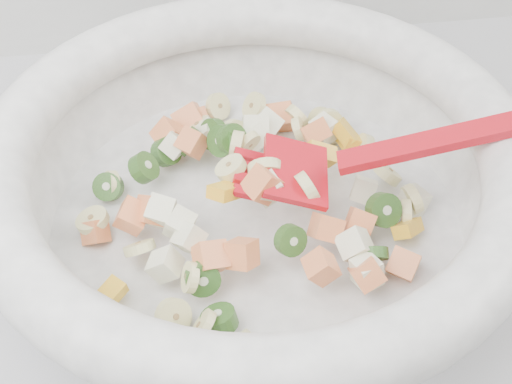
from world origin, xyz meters
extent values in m
cylinder|color=white|center=(0.08, 1.43, 0.91)|extent=(0.35, 0.35, 0.02)
torus|color=white|center=(0.08, 1.43, 0.99)|extent=(0.43, 0.43, 0.05)
cylinder|color=beige|center=(0.13, 1.53, 0.94)|extent=(0.03, 0.03, 0.03)
cylinder|color=beige|center=(0.06, 1.56, 0.93)|extent=(0.03, 0.03, 0.03)
cylinder|color=beige|center=(0.19, 1.45, 0.93)|extent=(0.03, 0.03, 0.03)
cylinder|color=beige|center=(0.13, 1.51, 0.94)|extent=(0.02, 0.02, 0.02)
cylinder|color=beige|center=(0.08, 1.43, 0.97)|extent=(0.03, 0.02, 0.03)
cylinder|color=beige|center=(0.06, 1.29, 0.93)|extent=(0.03, 0.04, 0.04)
cylinder|color=beige|center=(0.00, 1.33, 0.93)|extent=(0.04, 0.03, 0.03)
cylinder|color=beige|center=(0.12, 1.45, 0.95)|extent=(0.03, 0.04, 0.03)
cylinder|color=beige|center=(0.16, 1.51, 0.93)|extent=(0.03, 0.03, 0.03)
cylinder|color=beige|center=(0.04, 1.53, 0.94)|extent=(0.03, 0.03, 0.03)
cylinder|color=beige|center=(-0.05, 1.43, 0.93)|extent=(0.04, 0.04, 0.02)
cylinder|color=beige|center=(0.08, 1.48, 0.96)|extent=(0.03, 0.02, 0.02)
cylinder|color=beige|center=(0.02, 1.31, 0.94)|extent=(0.03, 0.04, 0.04)
cylinder|color=beige|center=(0.06, 1.43, 0.97)|extent=(0.03, 0.03, 0.02)
cylinder|color=beige|center=(0.18, 1.49, 0.93)|extent=(0.02, 0.03, 0.03)
cylinder|color=beige|center=(0.02, 1.35, 0.95)|extent=(0.02, 0.03, 0.03)
cylinder|color=beige|center=(0.20, 1.40, 0.93)|extent=(0.01, 0.03, 0.03)
cylinder|color=beige|center=(0.16, 1.52, 0.94)|extent=(0.03, 0.02, 0.03)
cylinder|color=beige|center=(-0.04, 1.47, 0.93)|extent=(0.02, 0.03, 0.03)
cylinder|color=beige|center=(0.09, 1.55, 0.94)|extent=(0.03, 0.04, 0.03)
cylinder|color=beige|center=(0.15, 1.53, 0.93)|extent=(0.03, 0.02, 0.03)
cylinder|color=beige|center=(0.21, 1.41, 0.93)|extent=(0.02, 0.03, 0.03)
cylinder|color=beige|center=(-0.02, 1.39, 0.94)|extent=(0.03, 0.03, 0.03)
cylinder|color=beige|center=(0.07, 1.47, 0.96)|extent=(0.02, 0.03, 0.03)
cylinder|color=beige|center=(0.11, 1.41, 0.97)|extent=(0.02, 0.03, 0.03)
cylinder|color=beige|center=(0.07, 1.50, 0.95)|extent=(0.03, 0.03, 0.03)
cube|color=#F9714E|center=(0.12, 1.38, 0.95)|extent=(0.03, 0.03, 0.03)
cube|color=#F9714E|center=(0.08, 1.41, 0.97)|extent=(0.04, 0.03, 0.03)
cube|color=#F9714E|center=(0.11, 1.34, 0.95)|extent=(0.03, 0.02, 0.03)
cube|color=#F9714E|center=(-0.05, 1.42, 0.93)|extent=(0.02, 0.03, 0.03)
cube|color=#F9714E|center=(0.15, 1.34, 0.94)|extent=(0.03, 0.03, 0.03)
cube|color=#F9714E|center=(0.01, 1.52, 0.94)|extent=(0.04, 0.03, 0.03)
cube|color=#F9714E|center=(0.15, 1.39, 0.94)|extent=(0.03, 0.03, 0.03)
cube|color=#F9714E|center=(0.04, 1.55, 0.93)|extent=(0.03, 0.04, 0.03)
cube|color=#F9714E|center=(-0.02, 1.42, 0.94)|extent=(0.03, 0.03, 0.03)
cube|color=#F9714E|center=(0.18, 1.35, 0.93)|extent=(0.03, 0.04, 0.03)
cube|color=#F9714E|center=(0.14, 1.50, 0.94)|extent=(0.03, 0.03, 0.03)
cube|color=#F9714E|center=(0.12, 1.54, 0.93)|extent=(0.03, 0.03, 0.03)
cube|color=#F9714E|center=(-0.01, 1.42, 0.95)|extent=(0.03, 0.03, 0.04)
cube|color=#F9714E|center=(0.06, 1.36, 0.95)|extent=(0.03, 0.03, 0.03)
cube|color=#F9714E|center=(0.03, 1.49, 0.95)|extent=(0.03, 0.03, 0.03)
cube|color=#F9714E|center=(0.03, 1.55, 0.93)|extent=(0.04, 0.03, 0.04)
cube|color=#F9714E|center=(0.03, 1.36, 0.95)|extent=(0.03, 0.03, 0.03)
cylinder|color=#459130|center=(0.01, 1.50, 0.94)|extent=(0.03, 0.04, 0.03)
cylinder|color=#459130|center=(0.06, 1.48, 0.96)|extent=(0.04, 0.03, 0.03)
cylinder|color=#459130|center=(0.04, 1.32, 0.93)|extent=(0.03, 0.03, 0.02)
cylinder|color=#459130|center=(0.06, 1.48, 0.96)|extent=(0.03, 0.03, 0.03)
cylinder|color=#459130|center=(0.10, 1.37, 0.95)|extent=(0.03, 0.03, 0.03)
cylinder|color=#459130|center=(0.05, 1.51, 0.95)|extent=(0.03, 0.04, 0.04)
cylinder|color=#459130|center=(0.18, 1.40, 0.94)|extent=(0.04, 0.03, 0.03)
cylinder|color=#459130|center=(-0.01, 1.47, 0.94)|extent=(0.03, 0.04, 0.04)
cylinder|color=#459130|center=(0.03, 1.50, 0.94)|extent=(0.03, 0.04, 0.04)
cylinder|color=#459130|center=(0.03, 1.35, 0.94)|extent=(0.03, 0.02, 0.03)
cylinder|color=#459130|center=(-0.04, 1.47, 0.93)|extent=(0.04, 0.03, 0.03)
cylinder|color=#459130|center=(0.16, 1.36, 0.94)|extent=(0.03, 0.02, 0.03)
cube|color=beige|center=(0.08, 1.41, 0.97)|extent=(0.03, 0.03, 0.03)
cube|color=beige|center=(0.21, 1.42, 0.93)|extent=(0.03, 0.03, 0.03)
cube|color=beige|center=(0.15, 1.34, 0.94)|extent=(0.03, 0.03, 0.02)
cube|color=beige|center=(0.02, 1.38, 0.95)|extent=(0.03, 0.03, 0.03)
cube|color=beige|center=(0.01, 1.40, 0.95)|extent=(0.03, 0.03, 0.03)
cube|color=beige|center=(0.00, 1.42, 0.95)|extent=(0.03, 0.03, 0.03)
cube|color=beige|center=(0.09, 1.49, 0.95)|extent=(0.03, 0.03, 0.03)
cube|color=beige|center=(0.09, 1.50, 0.95)|extent=(0.02, 0.03, 0.03)
cube|color=beige|center=(0.14, 1.36, 0.95)|extent=(0.03, 0.03, 0.03)
cube|color=beige|center=(0.15, 1.51, 0.94)|extent=(0.03, 0.03, 0.02)
cube|color=beige|center=(0.17, 1.42, 0.94)|extent=(0.03, 0.03, 0.03)
cube|color=beige|center=(0.07, 1.29, 0.93)|extent=(0.03, 0.03, 0.03)
cube|color=beige|center=(0.10, 1.51, 0.95)|extent=(0.04, 0.04, 0.03)
cube|color=beige|center=(0.02, 1.50, 0.95)|extent=(0.03, 0.03, 0.03)
cube|color=beige|center=(0.00, 1.37, 0.94)|extent=(0.03, 0.03, 0.03)
cube|color=beige|center=(0.05, 1.51, 0.94)|extent=(0.03, 0.02, 0.03)
cube|color=gold|center=(0.05, 1.41, 0.97)|extent=(0.03, 0.03, 0.02)
cube|color=gold|center=(0.17, 1.50, 0.94)|extent=(0.03, 0.03, 0.03)
cube|color=gold|center=(-0.04, 1.36, 0.93)|extent=(0.03, 0.03, 0.02)
cube|color=gold|center=(0.19, 1.39, 0.93)|extent=(0.03, 0.03, 0.03)
cube|color=gold|center=(0.17, 1.50, 0.93)|extent=(0.02, 0.03, 0.02)
cube|color=gold|center=(0.14, 1.46, 0.95)|extent=(0.03, 0.02, 0.03)
cube|color=red|center=(0.11, 1.42, 0.97)|extent=(0.06, 0.07, 0.03)
cube|color=red|center=(0.08, 1.45, 0.97)|extent=(0.03, 0.01, 0.01)
cube|color=red|center=(0.07, 1.43, 0.97)|extent=(0.03, 0.01, 0.01)
cube|color=red|center=(0.07, 1.42, 0.97)|extent=(0.03, 0.01, 0.01)
cube|color=red|center=(0.07, 1.41, 0.97)|extent=(0.03, 0.01, 0.01)
cube|color=red|center=(0.23, 1.40, 1.01)|extent=(0.18, 0.05, 0.06)
camera|label=1|loc=(0.02, 1.03, 1.35)|focal=50.00mm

